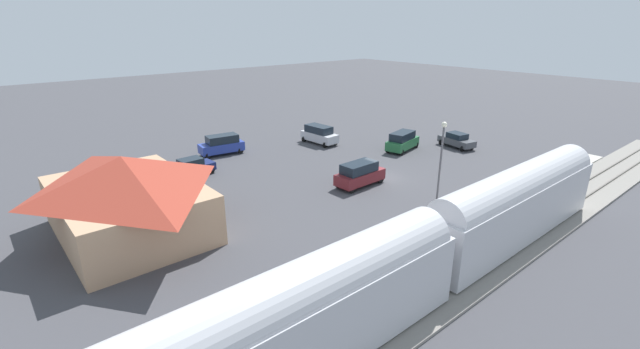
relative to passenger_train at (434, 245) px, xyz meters
The scene contains 14 objects.
ground_plane 18.32m from the passenger_train, 39.33° to the right, with size 200.00×200.00×0.00m, color #424247.
railway_track 11.80m from the passenger_train, 90.01° to the right, with size 4.80×70.00×0.30m.
platform 12.44m from the passenger_train, 70.78° to the right, with size 3.20×46.00×0.30m.
passenger_train is the anchor object (origin of this frame).
station_building 20.85m from the passenger_train, 30.33° to the left, with size 12.78×9.50×5.71m.
pedestrian_on_platform 12.47m from the passenger_train, 69.11° to the right, with size 0.36×0.36×1.71m.
pedestrian_waiting_far 7.38m from the passenger_train, 52.15° to the right, with size 0.36×0.36×1.71m.
sedan_navy 26.72m from the passenger_train, ahead, with size 2.10×4.60×1.74m.
suv_silver 31.38m from the passenger_train, 28.54° to the right, with size 5.02×2.64×2.22m.
suv_blue 31.34m from the passenger_train, ahead, with size 2.58×5.11×2.22m.
sedan_charcoal 30.79m from the passenger_train, 59.54° to the right, with size 4.76×2.86×1.74m.
suv_green 27.85m from the passenger_train, 47.20° to the right, with size 2.99×5.21×2.22m.
suv_maroon 16.49m from the passenger_train, 31.11° to the right, with size 2.11×4.96×2.22m.
light_pole_near_platform 12.33m from the passenger_train, 56.21° to the right, with size 0.44×0.44×6.99m.
Camera 1 is at (-25.56, 29.34, 14.25)m, focal length 23.87 mm.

